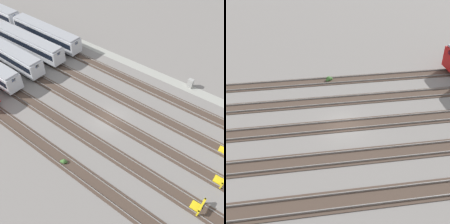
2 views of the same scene
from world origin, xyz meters
TOP-DOWN VIEW (x-y plane):
  - ground_plane at (0.00, 0.00)m, footprint 400.00×400.00m
  - rail_track_nearest at (0.00, -9.77)m, footprint 90.00×2.23m
  - rail_track_near_inner at (0.00, -4.89)m, footprint 90.00×2.23m
  - rail_track_middle at (0.00, 0.00)m, footprint 90.00×2.24m
  - rail_track_far_inner at (0.00, 4.89)m, footprint 90.00×2.23m
  - rail_track_farthest at (0.00, 9.77)m, footprint 90.00×2.23m
  - weed_clump at (-0.29, 9.94)m, footprint 0.92×0.70m

SIDE VIEW (x-z plane):
  - ground_plane at x=0.00m, z-range 0.00..0.00m
  - rail_track_nearest at x=0.00m, z-range -0.06..0.15m
  - rail_track_near_inner at x=0.00m, z-range -0.06..0.15m
  - rail_track_middle at x=0.00m, z-range -0.06..0.15m
  - rail_track_far_inner at x=0.00m, z-range -0.06..0.15m
  - rail_track_farthest at x=0.00m, z-range -0.06..0.15m
  - weed_clump at x=-0.29m, z-range -0.08..0.56m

